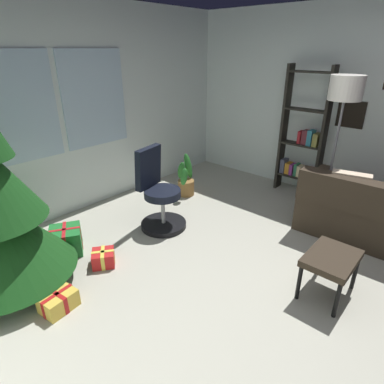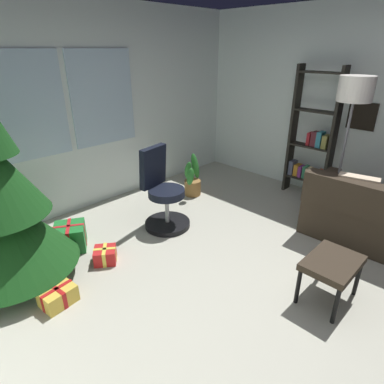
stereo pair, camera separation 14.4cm
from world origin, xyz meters
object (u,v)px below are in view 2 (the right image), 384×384
(gift_box_red, at_px, (105,255))
(gift_box_gold, at_px, (58,296))
(footstool, at_px, (332,266))
(gift_box_green, at_px, (70,237))
(bookshelf, at_px, (312,142))
(potted_plant, at_px, (192,181))
(office_chair, at_px, (163,197))
(floor_lamp, at_px, (354,99))

(gift_box_red, xyz_separation_m, gift_box_gold, (-0.61, -0.24, 0.00))
(footstool, xyz_separation_m, gift_box_green, (-1.22, 2.36, -0.22))
(gift_box_gold, bearing_deg, gift_box_red, 21.29)
(gift_box_red, relative_size, gift_box_green, 0.67)
(bookshelf, relative_size, potted_plant, 2.98)
(gift_box_gold, bearing_deg, gift_box_green, 56.70)
(gift_box_red, bearing_deg, office_chair, 9.00)
(gift_box_red, bearing_deg, gift_box_gold, -158.71)
(bookshelf, bearing_deg, office_chair, 159.02)
(gift_box_red, height_order, office_chair, office_chair)
(bookshelf, distance_m, potted_plant, 1.81)
(gift_box_gold, relative_size, office_chair, 0.30)
(bookshelf, bearing_deg, footstool, -148.47)
(floor_lamp, bearing_deg, bookshelf, 54.51)
(footstool, distance_m, bookshelf, 2.34)
(gift_box_red, bearing_deg, footstool, -59.76)
(gift_box_red, bearing_deg, bookshelf, -12.30)
(footstool, xyz_separation_m, bookshelf, (1.96, 1.20, 0.46))
(bookshelf, distance_m, floor_lamp, 1.01)
(gift_box_red, relative_size, office_chair, 0.30)
(gift_box_red, distance_m, floor_lamp, 3.24)
(footstool, bearing_deg, gift_box_green, 117.20)
(gift_box_red, distance_m, office_chair, 0.99)
(gift_box_green, bearing_deg, gift_box_gold, -123.30)
(footstool, distance_m, gift_box_red, 2.18)
(footstool, distance_m, gift_box_green, 2.67)
(gift_box_green, relative_size, gift_box_gold, 1.48)
(footstool, relative_size, gift_box_red, 1.74)
(gift_box_green, xyz_separation_m, bookshelf, (3.17, -1.16, 0.68))
(office_chair, bearing_deg, gift_box_red, -171.00)
(potted_plant, bearing_deg, gift_box_gold, -162.33)
(gift_box_red, relative_size, bookshelf, 0.16)
(bookshelf, xyz_separation_m, potted_plant, (-1.21, 1.21, -0.59))
(bookshelf, bearing_deg, floor_lamp, -125.49)
(bookshelf, relative_size, floor_lamp, 1.05)
(footstool, distance_m, floor_lamp, 2.02)
(footstool, relative_size, potted_plant, 0.85)
(footstool, bearing_deg, gift_box_red, 120.24)
(gift_box_red, xyz_separation_m, office_chair, (0.93, 0.15, 0.31))
(gift_box_green, bearing_deg, floor_lamp, -32.57)
(footstool, bearing_deg, office_chair, 94.47)
(gift_box_green, height_order, potted_plant, potted_plant)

